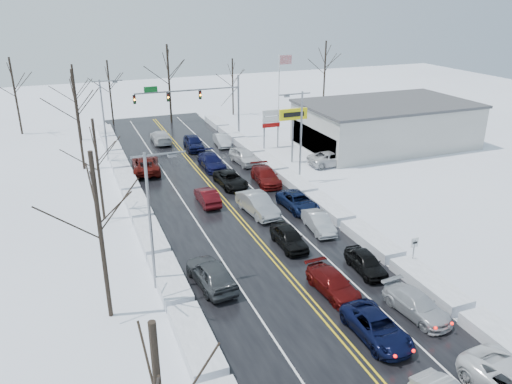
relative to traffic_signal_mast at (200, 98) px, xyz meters
name	(u,v)px	position (x,y,z in m)	size (l,w,h in m)	color
ground	(257,239)	(-3.45, -27.99, -5.48)	(160.00, 160.00, 0.00)	white
road_surface	(248,228)	(-3.45, -25.99, -5.47)	(14.00, 84.00, 0.01)	black
snow_bank_left	(153,244)	(-11.05, -25.99, -5.48)	(1.76, 72.00, 0.78)	white
snow_bank_right	(331,214)	(4.15, -25.99, -5.48)	(1.76, 72.00, 0.78)	white
traffic_signal_mast	(200,98)	(0.00, 0.00, 0.00)	(13.28, 0.39, 8.00)	slate
tires_plus_sign	(293,118)	(7.05, -12.00, -0.49)	(3.20, 0.34, 6.00)	slate
used_vehicles_sign	(271,121)	(7.05, -5.99, -2.16)	(2.20, 0.22, 4.65)	slate
speed_limit_sign	(414,247)	(4.75, -35.99, -3.84)	(0.55, 0.09, 2.35)	slate
flagpole	(280,86)	(11.72, 2.01, 0.45)	(1.87, 1.20, 10.00)	silver
dealership_building	(385,124)	(20.53, -9.99, -2.82)	(20.40, 12.40, 5.30)	#B3B3AE
streetlight_ne	(299,130)	(4.85, -17.99, -0.17)	(3.20, 0.25, 9.00)	slate
streetlight_sw	(153,211)	(-11.74, -31.99, -0.17)	(3.20, 0.25, 9.00)	slate
streetlight_nw	(105,114)	(-11.74, -3.99, -0.17)	(3.20, 0.25, 9.00)	slate
tree_left_b	(97,205)	(-14.95, -33.99, 1.51)	(4.00, 4.00, 10.00)	#2D231C
tree_left_c	(96,151)	(-13.95, -19.99, 0.46)	(3.40, 3.40, 8.50)	#2D231C
tree_left_d	(75,101)	(-14.65, -5.99, 1.86)	(4.20, 4.20, 10.50)	#2D231C
tree_left_e	(75,88)	(-14.25, 6.01, 1.16)	(3.80, 3.80, 9.50)	#2D231C
tree_far_a	(13,81)	(-21.45, 12.01, 1.51)	(4.00, 4.00, 10.00)	#2D231C
tree_far_b	(109,80)	(-9.45, 13.01, 0.81)	(3.60, 3.60, 9.00)	#2D231C
tree_far_c	(168,69)	(-1.45, 11.01, 2.21)	(4.40, 4.40, 11.00)	#2D231C
tree_far_d	(233,76)	(8.55, 12.51, 0.46)	(3.40, 3.40, 8.50)	#2D231C
tree_far_e	(325,61)	(24.55, 13.01, 1.86)	(4.20, 4.20, 10.50)	#2D231C
queued_car_2	(376,337)	(-1.70, -41.32, -5.48)	(2.21, 4.78, 1.33)	black
queued_car_3	(332,293)	(-1.72, -36.60, -5.48)	(1.86, 4.56, 1.32)	#4E0B0A
queued_car_4	(289,246)	(-1.67, -29.98, -5.48)	(1.73, 4.30, 1.47)	black
queued_car_5	(258,214)	(-1.66, -23.64, -5.48)	(1.82, 5.21, 1.72)	gray
queued_car_6	(231,186)	(-1.68, -16.55, -5.48)	(2.26, 4.90, 1.36)	black
queued_car_7	(212,168)	(-1.89, -10.76, -5.48)	(2.14, 5.27, 1.53)	black
queued_car_8	(194,149)	(-1.88, -3.30, -5.48)	(2.00, 4.97, 1.69)	black
queued_car_11	(415,314)	(1.68, -40.37, -5.48)	(1.85, 4.55, 1.32)	#ACAFB5
queued_car_12	(365,271)	(1.64, -35.12, -5.48)	(1.61, 4.00, 1.36)	black
queued_car_13	(318,230)	(1.65, -28.38, -5.48)	(1.46, 4.20, 1.38)	#A1A4A9
queued_car_14	(298,209)	(1.97, -23.99, -5.48)	(2.27, 4.93, 1.37)	black
queued_car_15	(266,183)	(1.79, -17.09, -5.48)	(2.12, 5.21, 1.51)	#540C0B
queued_car_16	(244,163)	(1.94, -10.50, -5.48)	(1.96, 4.86, 1.66)	silver
queued_car_17	(222,146)	(1.75, -3.08, -5.48)	(1.49, 4.28, 1.41)	#ACADB4
oncoming_car_0	(208,204)	(-5.03, -20.00, -5.48)	(1.49, 4.27, 1.41)	#47090D
oncoming_car_1	(146,172)	(-8.65, -9.46, -5.48)	(2.73, 5.92, 1.64)	#4E0E0A
oncoming_car_2	(161,143)	(-5.00, 1.02, -5.48)	(2.16, 5.32, 1.54)	silver
oncoming_car_3	(212,285)	(-8.53, -32.98, -5.48)	(2.03, 5.05, 1.72)	#3B3E40
parked_car_0	(332,165)	(10.74, -14.59, -5.48)	(2.56, 5.54, 1.54)	silver
parked_car_1	(346,157)	(13.74, -12.52, -5.48)	(2.12, 5.22, 1.52)	#414446
parked_car_2	(306,145)	(11.62, -6.50, -5.48)	(1.80, 4.49, 1.53)	black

